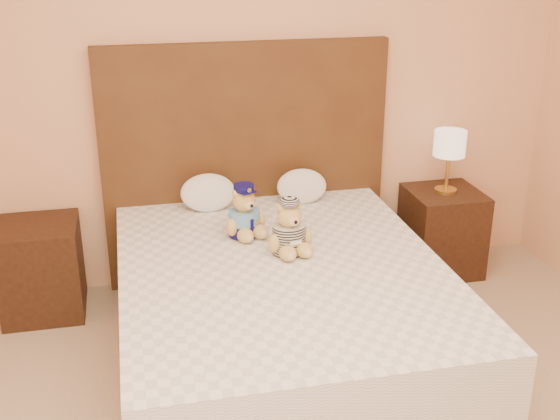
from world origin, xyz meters
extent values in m
cube|color=#E3A67C|center=(0.00, 2.25, 1.35)|extent=(4.00, 0.04, 2.70)
cube|color=white|center=(0.00, 1.20, 0.15)|extent=(1.60, 2.00, 0.30)
cube|color=white|center=(0.00, 1.20, 0.43)|extent=(1.60, 2.00, 0.25)
cube|color=#4A3116|center=(0.00, 2.21, 0.75)|extent=(1.75, 0.08, 1.50)
cube|color=#341E10|center=(-1.25, 2.00, 0.28)|extent=(0.45, 0.45, 0.55)
cube|color=#341E10|center=(1.25, 2.00, 0.28)|extent=(0.45, 0.45, 0.55)
cylinder|color=gold|center=(1.25, 2.00, 0.56)|extent=(0.14, 0.14, 0.02)
cylinder|color=gold|center=(1.25, 2.00, 0.69)|extent=(0.02, 0.02, 0.26)
cylinder|color=beige|center=(1.25, 2.00, 0.87)|extent=(0.20, 0.20, 0.16)
ellipsoid|color=white|center=(-0.26, 2.03, 0.67)|extent=(0.33, 0.21, 0.23)
ellipsoid|color=white|center=(0.31, 2.03, 0.66)|extent=(0.31, 0.20, 0.22)
camera|label=1|loc=(-0.70, -1.86, 2.09)|focal=45.00mm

